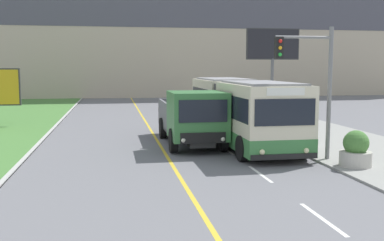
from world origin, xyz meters
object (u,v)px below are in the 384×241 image
city_bus (240,110)px  planter_round_far (253,116)px  dump_truck (193,119)px  planter_round_second (305,135)px  car_distant (197,105)px  planter_round_third (276,123)px  traffic_light_mast (313,76)px  planter_round_near (356,150)px  billboard_large (273,48)px

city_bus → planter_round_far: size_ratio=9.40×
dump_truck → planter_round_second: dump_truck is taller
car_distant → planter_round_third: bearing=-80.1°
city_bus → planter_round_second: bearing=-48.1°
traffic_light_mast → planter_round_third: size_ratio=3.96×
dump_truck → planter_round_second: bearing=-14.4°
planter_round_near → billboard_large: bearing=78.4°
traffic_light_mast → planter_round_far: (1.04, 10.47, -2.65)m
planter_round_second → planter_round_third: 3.95m
traffic_light_mast → planter_round_far: size_ratio=4.07×
planter_round_third → planter_round_far: size_ratio=1.03×
car_distant → billboard_large: bearing=0.1°
traffic_light_mast → planter_round_near: 3.16m
planter_round_near → planter_round_second: 3.95m
city_bus → planter_round_far: (2.37, 5.36, -0.89)m
dump_truck → planter_round_third: bearing=28.8°
city_bus → planter_round_second: (2.27, -2.53, -0.89)m
city_bus → planter_round_near: bearing=-69.5°
dump_truck → city_bus: bearing=27.2°
traffic_light_mast → billboard_large: billboard_large is taller
planter_round_second → planter_round_third: size_ratio=0.97×
billboard_large → traffic_light_mast: bearing=-105.6°
planter_round_second → planter_round_far: bearing=89.3°
city_bus → planter_round_far: 5.93m
dump_truck → billboard_large: 17.49m
traffic_light_mast → planter_round_third: bearing=80.6°
city_bus → traffic_light_mast: (1.33, -5.11, 1.76)m
dump_truck → planter_round_second: 5.01m
city_bus → traffic_light_mast: size_ratio=2.31×
planter_round_far → traffic_light_mast: bearing=-95.7°
car_distant → traffic_light_mast: (0.99, -18.31, 2.59)m
billboard_large → planter_round_near: 20.59m
planter_round_second → traffic_light_mast: bearing=-110.1°
car_distant → planter_round_far: car_distant is taller
dump_truck → planter_round_near: 7.20m
planter_round_third → car_distant: bearing=99.9°
car_distant → planter_round_near: car_distant is taller
dump_truck → planter_round_second: size_ratio=5.56×
city_bus → billboard_large: (6.46, 13.21, 3.57)m
city_bus → planter_round_second: 3.52m
car_distant → billboard_large: billboard_large is taller
planter_round_near → planter_round_third: planter_round_near is taller
city_bus → billboard_large: billboard_large is taller
traffic_light_mast → city_bus: bearing=104.6°
billboard_large → planter_round_far: size_ratio=5.29×
traffic_light_mast → planter_round_near: (1.09, -1.38, -2.63)m
city_bus → dump_truck: size_ratio=1.69×
city_bus → traffic_light_mast: traffic_light_mast is taller
car_distant → traffic_light_mast: 18.52m
dump_truck → planter_round_near: dump_truck is taller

